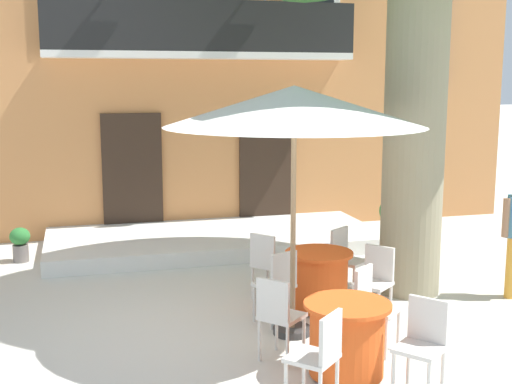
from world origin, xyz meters
name	(u,v)px	position (x,y,z in m)	size (l,w,h in m)	color
ground_plane	(199,327)	(0.00, 0.00, 0.00)	(120.00, 120.00, 0.00)	beige
building_facade	(182,40)	(0.98, 6.99, 3.75)	(13.00, 5.09, 7.50)	#CC844C
entrance_step_platform	(215,239)	(0.97, 3.77, 0.12)	(5.76, 2.47, 0.25)	silver
cafe_table_near_tree	(347,339)	(1.17, -1.69, 0.39)	(0.86, 0.86, 0.76)	#EA561E
cafe_chair_near_tree_0	(372,303)	(1.69, -1.15, 0.53)	(0.56, 0.56, 0.91)	silver
cafe_chair_near_tree_1	(278,313)	(0.62, -1.18, 0.53)	(0.56, 0.56, 0.91)	silver
cafe_chair_near_tree_2	(320,353)	(0.67, -2.26, 0.53)	(0.57, 0.57, 0.91)	silver
cafe_chair_near_tree_3	(423,340)	(1.70, -2.24, 0.53)	(0.56, 0.56, 0.91)	silver
cafe_table_middle	(319,280)	(1.59, 0.22, 0.39)	(0.86, 0.86, 0.76)	#EA561E
cafe_chair_middle_0	(278,282)	(0.94, -0.15, 0.53)	(0.53, 0.53, 0.91)	silver
cafe_chair_middle_1	(375,278)	(2.12, -0.31, 0.53)	(0.56, 0.56, 0.91)	silver
cafe_chair_middle_2	(345,256)	(2.16, 0.71, 0.53)	(0.56, 0.56, 0.91)	silver
cafe_chair_middle_3	(267,261)	(1.06, 0.76, 0.53)	(0.56, 0.56, 0.91)	silver
cafe_umbrella	(294,107)	(1.00, -0.49, 2.61)	(2.90, 2.90, 2.85)	#997A56
ground_planter_left	(20,243)	(-2.26, 3.61, 0.32)	(0.32, 0.32, 0.56)	slate
ground_planter_right	(388,216)	(4.20, 3.54, 0.41)	(0.34, 0.34, 0.73)	#47423D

